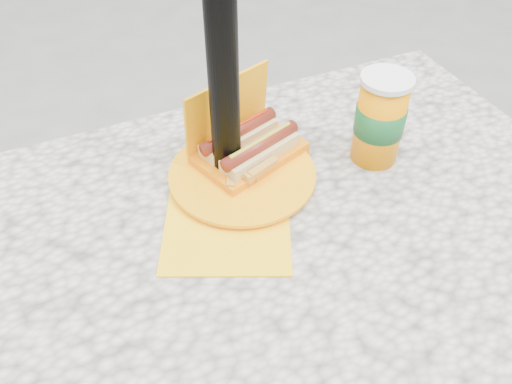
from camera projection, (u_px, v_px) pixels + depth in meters
name	position (u px, v px, depth m)	size (l,w,h in m)	color
picnic_table	(264.00, 277.00, 0.95)	(1.20, 0.80, 0.75)	beige
hotdog_box	(248.00, 148.00, 0.99)	(0.22, 0.18, 0.16)	#FAA007
fries_plate	(241.00, 177.00, 0.96)	(0.34, 0.37, 0.05)	yellow
soda_cup	(380.00, 119.00, 0.97)	(0.09, 0.09, 0.17)	#FF8E00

